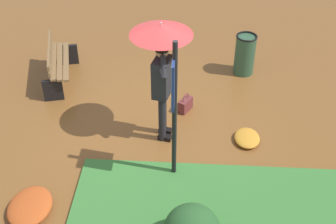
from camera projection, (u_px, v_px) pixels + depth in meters
The scene contains 8 objects.
ground_plane at pixel (157, 128), 7.97m from camera, with size 18.00×18.00×0.00m, color brown.
person_with_umbrella at pixel (162, 54), 6.93m from camera, with size 0.96×0.96×2.04m.
info_sign_post at pixel (174, 97), 6.23m from camera, with size 0.44×0.07×2.30m.
handbag at pixel (185, 105), 8.31m from camera, with size 0.33×0.27×0.37m.
park_bench at pixel (58, 63), 8.90m from camera, with size 1.42×0.69×0.75m.
trash_bin at pixel (245, 54), 9.13m from camera, with size 0.42×0.42×0.83m.
leaf_pile_near_person at pixel (30, 207), 6.48m from camera, with size 0.77×0.61×0.17m.
leaf_pile_by_bench at pixel (247, 138), 7.68m from camera, with size 0.53×0.42×0.12m.
Camera 1 is at (-6.11, -0.58, 5.09)m, focal length 49.42 mm.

